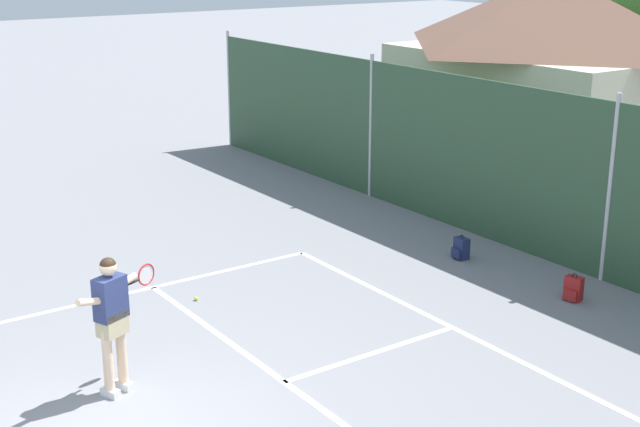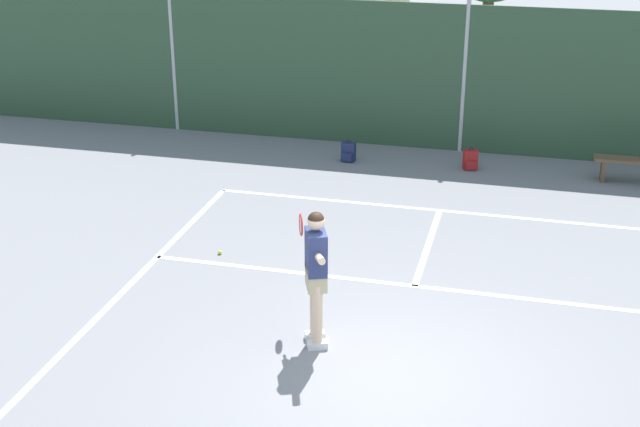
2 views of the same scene
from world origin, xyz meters
name	(u,v)px [view 1 (image 1 of 2)]	position (x,y,z in m)	size (l,w,h in m)	color
court_markings	(157,423)	(0.00, 0.65, 0.00)	(8.30, 11.10, 0.01)	white
chainlink_fence	(610,193)	(0.00, 9.00, 1.55)	(26.09, 0.09, 3.25)	#2D4C33
clubhouse_building	(549,72)	(-5.61, 13.81, 2.55)	(7.17, 5.59, 4.92)	beige
tennis_player	(112,313)	(-1.01, 0.56, 1.11)	(0.69, 1.31, 1.85)	silver
tennis_ball	(196,299)	(-3.18, 2.81, 0.03)	(0.07, 0.07, 0.07)	#CCE033
backpack_navy	(461,249)	(-2.17, 7.74, 0.19)	(0.29, 0.26, 0.46)	navy
backpack_red	(573,289)	(0.32, 7.85, 0.19)	(0.32, 0.30, 0.46)	maroon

